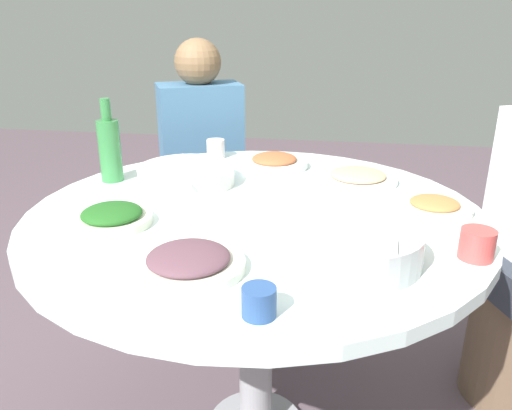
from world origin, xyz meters
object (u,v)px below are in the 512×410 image
Objects in this scene: tea_cup_side at (477,244)px; stool_for_diner_left at (205,256)px; dish_noodles at (358,177)px; dish_eggplant at (189,262)px; dish_tofu_braise at (434,206)px; dish_greens at (112,217)px; tea_cup_far at (216,149)px; rice_bowl at (359,246)px; soup_bowl at (186,175)px; round_dining_table at (256,242)px; diner_left at (201,146)px; green_bottle at (110,148)px; tea_cup_near at (259,302)px; dish_stirfry at (273,162)px.

stool_for_diner_left is at bearing 41.40° from tea_cup_side.
dish_eggplant is at bearing 150.79° from dish_noodles.
dish_tofu_braise is 1.00× the size of dish_greens.
tea_cup_side reaches higher than dish_greens.
dish_noodles is 0.55m from tea_cup_far.
soup_bowl is (0.46, 0.51, -0.01)m from rice_bowl.
dish_tofu_braise is 0.82m from tea_cup_far.
dish_eggplant is at bearing 104.61° from rice_bowl.
tea_cup_far is (0.76, 0.49, -0.01)m from rice_bowl.
dish_greens is at bearing 125.52° from dish_noodles.
tea_cup_far is at bearing 24.84° from round_dining_table.
rice_bowl is 1.38m from stool_for_diner_left.
diner_left is (0.73, 0.84, -0.05)m from dish_tofu_braise.
dish_tofu_braise is 0.85m from dish_greens.
dish_noodles is 0.78m from green_bottle.
green_bottle is (-0.11, 0.77, 0.09)m from dish_noodles.
soup_bowl is at bearing 101.00° from dish_noodles.
tea_cup_near is at bearing 142.80° from rice_bowl.
dish_greens is 3.19× the size of tea_cup_near.
dish_stirfry is at bearing 67.64° from dish_noodles.
tea_cup_side is at bearing -55.63° from tea_cup_near.
dish_stirfry is 0.81m from tea_cup_side.
tea_cup_far is 1.02m from tea_cup_side.
stool_for_diner_left is 0.55× the size of diner_left.
dish_tofu_braise is at bearing -34.35° from tea_cup_near.
tea_cup_near is 0.83× the size of tea_cup_side.
dish_noodles is 0.95× the size of green_bottle.
dish_stirfry is 0.54m from green_bottle.
rice_bowl is 0.56m from dish_noodles.
stool_for_diner_left is at bearing 51.83° from dish_noodles.
diner_left reaches higher than dish_tofu_braise.
green_bottle is at bearing 168.63° from stool_for_diner_left.
dish_greens reaches higher than dish_noodles.
dish_noodles is 0.76m from dish_greens.
diner_left is at bearing 1.45° from dish_greens.
tea_cup_side is at bearing -75.85° from dish_eggplant.
tea_cup_far is at bearing 58.80° from dish_tofu_braise.
dish_tofu_braise is 1.12m from diner_left.
tea_cup_far is at bearing -40.12° from green_bottle.
tea_cup_side is 0.18× the size of stool_for_diner_left.
dish_stirfry is at bearing 5.78° from tea_cup_near.
tea_cup_side is at bearing -138.60° from diner_left.
tea_cup_near reaches higher than dish_stirfry.
rice_bowl is 0.69m from soup_bowl.
green_bottle is at bearing 40.13° from tea_cup_near.
dish_greens is 0.66m from tea_cup_far.
soup_bowl is 1.36× the size of dish_stirfry.
round_dining_table is 16.41× the size of tea_cup_side.
dish_tofu_braise is at bearing -52.71° from dish_eggplant.
dish_greens is at bearing -156.21° from green_bottle.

